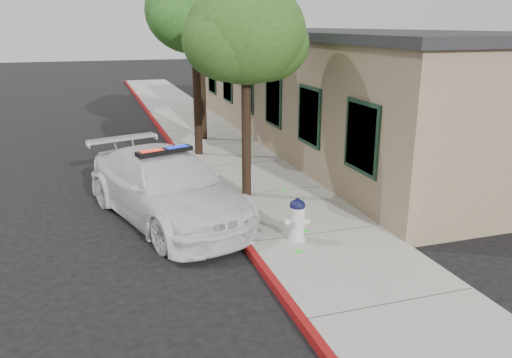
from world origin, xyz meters
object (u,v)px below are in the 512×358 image
object	(u,v)px
street_tree_near	(246,38)
street_tree_mid	(194,16)
clapboard_building	(340,86)
police_car	(166,187)
street_tree_far	(201,19)
fire_hydrant	(297,219)

from	to	relation	value
street_tree_near	street_tree_mid	distance (m)	4.83
clapboard_building	street_tree_near	distance (m)	8.55
police_car	street_tree_mid	size ratio (longest dim) A/B	0.99
police_car	clapboard_building	bearing A→B (deg)	22.73
street_tree_mid	street_tree_near	bearing A→B (deg)	-86.56
street_tree_mid	street_tree_far	world-z (taller)	street_tree_mid
clapboard_building	street_tree_far	bearing A→B (deg)	168.96
clapboard_building	street_tree_near	xyz separation A→B (m)	(-5.71, -6.04, 2.02)
street_tree_mid	clapboard_building	bearing A→B (deg)	11.81
police_car	street_tree_far	world-z (taller)	street_tree_far
street_tree_near	police_car	bearing A→B (deg)	-161.86
police_car	street_tree_far	xyz separation A→B (m)	(2.63, 7.79, 3.83)
street_tree_far	police_car	bearing A→B (deg)	-108.64
clapboard_building	street_tree_mid	distance (m)	6.65
fire_hydrant	street_tree_mid	xyz separation A→B (m)	(-0.40, 7.94, 4.10)
street_tree_near	street_tree_far	bearing A→B (deg)	86.51
police_car	street_tree_near	distance (m)	4.06
clapboard_building	police_car	world-z (taller)	clapboard_building
clapboard_building	fire_hydrant	distance (m)	10.87
fire_hydrant	street_tree_near	distance (m)	4.74
fire_hydrant	street_tree_mid	bearing A→B (deg)	107.77
street_tree_mid	street_tree_far	size ratio (longest dim) A/B	1.01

